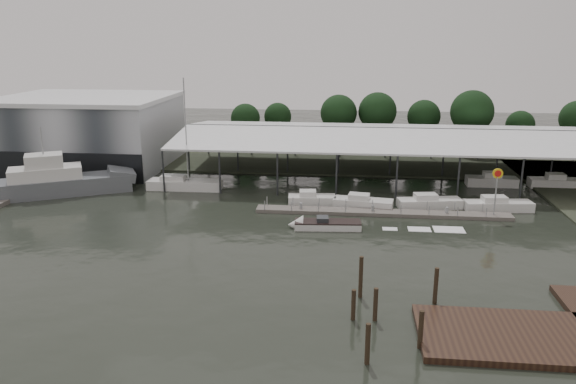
# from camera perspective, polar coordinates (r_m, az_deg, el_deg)

# --- Properties ---
(ground) EXTENTS (200.00, 200.00, 0.00)m
(ground) POSITION_cam_1_polar(r_m,az_deg,el_deg) (54.73, -5.88, -4.95)
(ground) COLOR black
(ground) RESTS_ON ground
(land_strip_far) EXTENTS (140.00, 30.00, 0.30)m
(land_strip_far) POSITION_cam_1_polar(r_m,az_deg,el_deg) (94.66, -0.62, 4.00)
(land_strip_far) COLOR #343A2C
(land_strip_far) RESTS_ON ground
(land_strip_west) EXTENTS (20.00, 40.00, 0.30)m
(land_strip_west) POSITION_cam_1_polar(r_m,az_deg,el_deg) (96.86, -25.78, 2.70)
(land_strip_west) COLOR #343A2C
(land_strip_west) RESTS_ON ground
(storage_warehouse) EXTENTS (24.50, 20.50, 10.50)m
(storage_warehouse) POSITION_cam_1_polar(r_m,az_deg,el_deg) (90.11, -19.66, 5.86)
(storage_warehouse) COLOR #AFB4BB
(storage_warehouse) RESTS_ON ground
(covered_boat_shed) EXTENTS (58.24, 24.00, 6.96)m
(covered_boat_shed) POSITION_cam_1_polar(r_m,az_deg,el_deg) (79.35, 10.48, 5.91)
(covered_boat_shed) COLOR silver
(covered_boat_shed) RESTS_ON ground
(trawler_dock) EXTENTS (3.00, 18.00, 0.50)m
(trawler_dock) POSITION_cam_1_polar(r_m,az_deg,el_deg) (78.42, -25.60, 0.10)
(trawler_dock) COLOR #67615B
(trawler_dock) RESTS_ON ground
(floating_dock) EXTENTS (28.00, 2.00, 1.40)m
(floating_dock) POSITION_cam_1_polar(r_m,az_deg,el_deg) (63.09, 9.50, -2.08)
(floating_dock) COLOR #67615B
(floating_dock) RESTS_ON ground
(shell_fuel_sign) EXTENTS (1.10, 0.18, 5.55)m
(shell_fuel_sign) POSITION_cam_1_polar(r_m,az_deg,el_deg) (63.96, 20.45, 0.84)
(shell_fuel_sign) COLOR #96999C
(shell_fuel_sign) RESTS_ON ground
(boardwalk_platform) EXTENTS (15.00, 12.00, 0.50)m
(boardwalk_platform) POSITION_cam_1_polar(r_m,az_deg,el_deg) (41.82, 24.88, -12.89)
(boardwalk_platform) COLOR #322014
(boardwalk_platform) RESTS_ON ground
(grey_trawler) EXTENTS (18.37, 12.46, 8.84)m
(grey_trawler) POSITION_cam_1_polar(r_m,az_deg,el_deg) (75.44, -22.41, 0.95)
(grey_trawler) COLOR #595D62
(grey_trawler) RESTS_ON ground
(white_sailboat) EXTENTS (9.54, 2.76, 14.39)m
(white_sailboat) POSITION_cam_1_polar(r_m,az_deg,el_deg) (73.57, -10.55, 0.79)
(white_sailboat) COLOR silver
(white_sailboat) RESTS_ON ground
(speedboat_underway) EXTENTS (18.48, 3.47, 2.00)m
(speedboat_underway) POSITION_cam_1_polar(r_m,az_deg,el_deg) (57.83, 3.43, -3.34)
(speedboat_underway) COLOR silver
(speedboat_underway) RESTS_ON ground
(moored_cruiser_0) EXTENTS (5.69, 2.68, 1.70)m
(moored_cruiser_0) POSITION_cam_1_polar(r_m,az_deg,el_deg) (65.91, 2.39, -0.73)
(moored_cruiser_0) COLOR silver
(moored_cruiser_0) RESTS_ON ground
(moored_cruiser_1) EXTENTS (6.97, 3.21, 1.70)m
(moored_cruiser_1) POSITION_cam_1_polar(r_m,az_deg,el_deg) (65.03, 7.58, -1.09)
(moored_cruiser_1) COLOR silver
(moored_cruiser_1) RESTS_ON ground
(moored_cruiser_2) EXTENTS (7.54, 3.49, 1.70)m
(moored_cruiser_2) POSITION_cam_1_polar(r_m,az_deg,el_deg) (66.56, 14.13, -1.04)
(moored_cruiser_2) COLOR silver
(moored_cruiser_2) RESTS_ON ground
(moored_cruiser_3) EXTENTS (7.72, 3.02, 1.70)m
(moored_cruiser_3) POSITION_cam_1_polar(r_m,az_deg,el_deg) (67.90, 20.52, -1.25)
(moored_cruiser_3) COLOR silver
(moored_cruiser_3) RESTS_ON ground
(mooring_pilings) EXTENTS (6.33, 9.31, 3.89)m
(mooring_pilings) POSITION_cam_1_polar(r_m,az_deg,el_deg) (39.90, 9.90, -11.59)
(mooring_pilings) COLOR #34281A
(mooring_pilings) RESTS_ON ground
(horizon_tree_line) EXTENTS (69.63, 11.73, 10.57)m
(horizon_tree_line) POSITION_cam_1_polar(r_m,az_deg,el_deg) (99.20, 14.25, 7.52)
(horizon_tree_line) COLOR black
(horizon_tree_line) RESTS_ON ground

